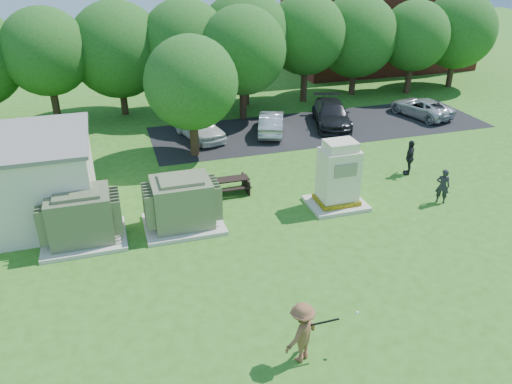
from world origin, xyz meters
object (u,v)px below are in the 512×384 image
object	(u,v)px
generator_cabinet	(338,178)
batter	(302,333)
transformer_left	(81,218)
picnic_table	(231,184)
person_walking_right	(410,157)
car_dark	(331,114)
car_white	(199,126)
transformer_right	(182,204)
person_by_generator	(443,186)
car_silver_a	(271,122)
car_silver_b	(421,107)

from	to	relation	value
generator_cabinet	batter	bearing A→B (deg)	-121.23
generator_cabinet	batter	xyz separation A→B (m)	(-4.61, -7.61, -0.36)
transformer_left	generator_cabinet	xyz separation A→B (m)	(10.11, -0.20, 0.29)
picnic_table	person_walking_right	size ratio (longest dim) A/B	0.94
picnic_table	batter	size ratio (longest dim) A/B	0.89
generator_cabinet	car_dark	distance (m)	10.24
picnic_table	car_white	size ratio (longest dim) A/B	0.38
transformer_right	person_by_generator	xyz separation A→B (m)	(10.76, -1.26, -0.20)
transformer_right	batter	size ratio (longest dim) A/B	1.68
picnic_table	car_dark	distance (m)	10.59
transformer_left	person_by_generator	size ratio (longest dim) A/B	1.95
transformer_left	transformer_right	distance (m)	3.70
transformer_right	picnic_table	xyz separation A→B (m)	(2.48, 2.25, -0.55)
generator_cabinet	car_silver_a	size ratio (longest dim) A/B	0.75
batter	car_silver_b	world-z (taller)	batter
transformer_left	generator_cabinet	world-z (taller)	generator_cabinet
car_silver_a	car_dark	world-z (taller)	car_dark
transformer_right	car_white	size ratio (longest dim) A/B	0.73
transformer_left	car_silver_a	bearing A→B (deg)	40.99
person_by_generator	person_walking_right	size ratio (longest dim) A/B	0.91
transformer_right	person_walking_right	bearing A→B (deg)	8.74
transformer_left	transformer_right	xyz separation A→B (m)	(3.70, 0.00, 0.00)
picnic_table	car_silver_a	xyz separation A→B (m)	(4.15, 6.73, 0.21)
generator_cabinet	person_walking_right	xyz separation A→B (m)	(4.64, 1.89, -0.41)
person_by_generator	car_silver_a	bearing A→B (deg)	-33.15
person_walking_right	car_dark	distance (m)	7.51
generator_cabinet	car_silver_a	distance (m)	9.20
picnic_table	car_silver_b	distance (m)	15.71
batter	person_by_generator	size ratio (longest dim) A/B	1.17
transformer_right	car_silver_a	size ratio (longest dim) A/B	0.78
person_walking_right	car_silver_a	world-z (taller)	person_walking_right
generator_cabinet	car_silver_b	size ratio (longest dim) A/B	0.69
transformer_right	generator_cabinet	size ratio (longest dim) A/B	1.05
generator_cabinet	car_white	distance (m)	10.36
transformer_right	car_white	xyz separation A→B (m)	(2.50, 9.38, -0.27)
transformer_right	generator_cabinet	world-z (taller)	generator_cabinet
car_white	picnic_table	bearing A→B (deg)	-104.76
person_by_generator	transformer_right	bearing A→B (deg)	28.21
picnic_table	car_silver_a	distance (m)	7.91
batter	car_silver_a	distance (m)	17.46
batter	person_by_generator	xyz separation A→B (m)	(8.96, 6.54, -0.13)
transformer_left	person_walking_right	distance (m)	14.85
car_silver_a	car_silver_b	xyz separation A→B (m)	(9.99, 0.13, -0.05)
transformer_left	picnic_table	bearing A→B (deg)	19.97
generator_cabinet	transformer_left	bearing A→B (deg)	178.89
person_walking_right	car_dark	bearing A→B (deg)	-143.09
transformer_right	car_white	distance (m)	9.71
generator_cabinet	car_silver_b	distance (m)	13.83
person_walking_right	car_silver_a	size ratio (longest dim) A/B	0.44
transformer_left	car_dark	xyz separation A→B (m)	(14.19, 9.18, -0.27)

